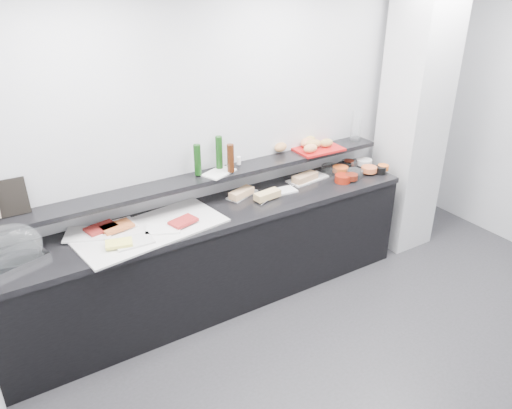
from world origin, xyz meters
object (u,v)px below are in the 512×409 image
cloche_base (12,261)px  carafe (356,126)px  bread_tray (318,149)px  sandwich_plate_mid (278,192)px  condiment_tray (219,173)px  framed_print (11,197)px

cloche_base → carafe: size_ratio=1.39×
bread_tray → sandwich_plate_mid: bearing=-162.2°
condiment_tray → bread_tray: (1.06, 0.02, 0.00)m
condiment_tray → bread_tray: size_ratio=0.62×
framed_print → sandwich_plate_mid: bearing=-5.1°
framed_print → bread_tray: framed_print is taller
carafe → sandwich_plate_mid: bearing=-171.2°
condiment_tray → framed_print: bearing=153.1°
condiment_tray → bread_tray: bread_tray is taller
cloche_base → condiment_tray: condiment_tray is taller
sandwich_plate_mid → bread_tray: size_ratio=0.74×
condiment_tray → carafe: carafe is taller
sandwich_plate_mid → framed_print: bearing=178.2°
framed_print → bread_tray: 2.63m
framed_print → carafe: bearing=-0.1°
carafe → cloche_base: bearing=-177.5°
bread_tray → carafe: 0.48m
cloche_base → sandwich_plate_mid: (2.18, -0.01, -0.01)m
bread_tray → condiment_tray: bearing=-177.2°
condiment_tray → cloche_base: bearing=161.1°
bread_tray → carafe: (0.46, 0.00, 0.14)m
carafe → condiment_tray: bearing=-179.4°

